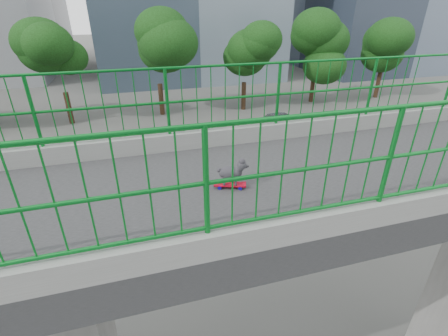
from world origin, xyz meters
name	(u,v)px	position (x,y,z in m)	size (l,w,h in m)	color
road	(118,187)	(-13.00, 0.00, 0.01)	(18.00, 90.00, 0.02)	black
footbridge	(59,309)	(0.00, 0.00, 5.22)	(3.00, 24.00, 7.00)	#2D2D2F
railing	(21,196)	(0.00, 0.00, 7.21)	(3.00, 24.00, 1.42)	gray
street_trees	(124,65)	(-26.03, 1.06, 4.72)	(5.30, 60.40, 7.26)	black
skateboard	(230,185)	(0.16, 2.61, 7.04)	(0.27, 0.46, 0.06)	red
poodle	(232,172)	(0.17, 2.64, 7.25)	(0.26, 0.42, 0.36)	#2A272C
car_0	(354,216)	(-6.00, 10.52, 0.69)	(1.62, 4.03, 1.37)	#A1A1A6
car_1	(361,176)	(-9.20, 13.32, 0.68)	(1.45, 4.15, 1.37)	#BA0A07
car_2	(35,190)	(-12.40, -4.02, 0.79)	(2.60, 5.65, 1.57)	black
car_3	(248,143)	(-15.60, 8.87, 0.66)	(1.86, 4.58, 1.33)	#A1A1A6
car_4	(283,122)	(-18.80, 13.05, 0.80)	(1.89, 4.70, 1.60)	#A1A1A6
car_6	(412,167)	(-9.20, 16.81, 0.76)	(2.53, 5.48, 1.52)	#BA0A07
car_7	(39,191)	(-12.40, -3.85, 0.72)	(2.01, 4.93, 1.43)	#BA0A07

